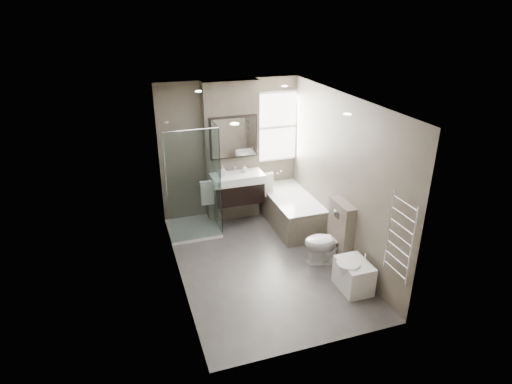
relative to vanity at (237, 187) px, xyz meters
name	(u,v)px	position (x,y,z in m)	size (l,w,h in m)	color
room	(264,189)	(0.00, -1.43, 0.56)	(2.70, 3.90, 2.70)	#464240
vanity_pier	(232,152)	(0.00, 0.35, 0.56)	(1.00, 0.25, 2.60)	#5F574B
vanity	(237,187)	(0.00, 0.00, 0.00)	(0.95, 0.47, 0.66)	black
mirror_cabinet	(234,137)	(0.00, 0.19, 0.89)	(0.86, 0.08, 0.76)	black
towel_left	(207,193)	(-0.56, -0.02, -0.02)	(0.24, 0.06, 0.44)	silver
towel_right	(267,185)	(0.56, -0.02, -0.02)	(0.24, 0.06, 0.44)	silver
shower_enclosure	(198,207)	(-0.75, -0.08, -0.25)	(0.90, 0.90, 2.00)	white
bathtub	(291,209)	(0.92, -0.33, -0.43)	(0.75, 1.60, 0.57)	#5F574B
window	(276,127)	(0.90, 0.45, 0.93)	(0.98, 0.06, 1.33)	white
toilet	(327,242)	(0.97, -1.68, -0.39)	(0.40, 0.70, 0.71)	white
cistern_box	(341,232)	(1.21, -1.68, -0.24)	(0.19, 0.55, 1.00)	#5F574B
bidet	(353,275)	(1.01, -2.45, -0.51)	(0.47, 0.55, 0.57)	white
towel_radiator	(400,238)	(1.25, -3.03, 0.38)	(0.03, 0.49, 1.10)	silver
soap_bottle_a	(223,171)	(-0.27, -0.01, 0.35)	(0.08, 0.09, 0.19)	white
soap_bottle_b	(245,168)	(0.16, 0.06, 0.33)	(0.11, 0.11, 0.14)	white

